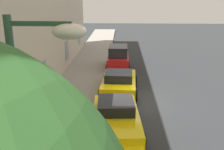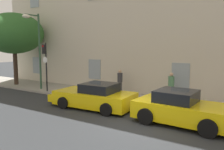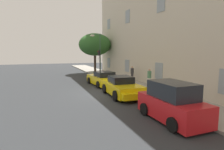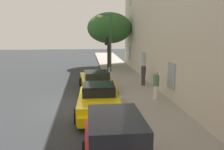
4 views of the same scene
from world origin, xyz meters
The scene contains 11 objects.
ground_plane centered at (0.00, 0.00, 0.00)m, with size 80.00×80.00×0.00m, color #2B2D30.
sidewalk centered at (0.00, 3.57, 0.07)m, with size 60.00×3.28×0.14m, color gray.
building_facade centered at (0.00, 7.03, 6.50)m, with size 33.09×4.15×12.97m.
sportscar_red_lead centered at (-3.63, 0.98, 0.60)m, with size 4.90×2.47×1.38m.
sportscar_yellow_flank centered at (1.55, 0.92, 0.65)m, with size 4.59×2.38×1.46m.
hatchback_parked centered at (6.91, 1.08, 0.86)m, with size 3.73×1.88×1.90m.
tree_near_kerb centered at (-13.22, 2.94, 4.39)m, with size 4.83×4.83×5.93m.
traffic_light centered at (-8.76, 2.24, 2.50)m, with size 0.44×0.36×3.46m.
street_lamp centered at (-9.86, 2.28, 4.00)m, with size 0.44×1.42×5.58m.
pedestrian_admiring centered at (-0.31, 4.39, 1.00)m, with size 0.47×0.47×1.68m.
pedestrian_strolling centered at (-3.94, 4.52, 0.97)m, with size 0.48×0.48×1.64m.
Camera 3 is at (13.93, -4.74, 3.34)m, focal length 29.45 mm.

